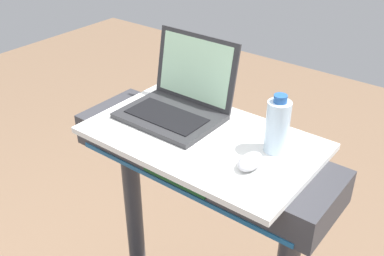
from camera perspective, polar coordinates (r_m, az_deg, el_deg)
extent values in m
cylinder|color=#38383D|center=(1.94, -7.19, -11.89)|extent=(0.07, 0.07, 0.86)
cube|color=#38383D|center=(1.47, 1.20, -3.44)|extent=(0.90, 0.28, 0.11)
cube|color=#0C3F19|center=(1.37, -2.39, -6.06)|extent=(0.24, 0.01, 0.06)
cube|color=#1E598C|center=(1.40, -2.32, -7.52)|extent=(0.81, 0.00, 0.02)
cube|color=white|center=(1.43, 1.23, -1.27)|extent=(0.73, 0.44, 0.02)
cube|color=#2D2D30|center=(1.51, -2.80, 1.46)|extent=(0.32, 0.24, 0.02)
cube|color=black|center=(1.50, -3.25, 1.55)|extent=(0.27, 0.13, 0.00)
cube|color=#2D2D30|center=(1.56, 0.45, 7.47)|extent=(0.32, 0.05, 0.23)
cube|color=#B2E0B7|center=(1.55, 0.34, 7.45)|extent=(0.28, 0.04, 0.20)
ellipsoid|color=#B2B2B7|center=(1.28, 7.34, -4.18)|extent=(0.06, 0.10, 0.03)
cylinder|color=silver|center=(1.33, 10.69, 0.14)|extent=(0.07, 0.07, 0.16)
cylinder|color=#2659A5|center=(1.29, 11.07, 3.64)|extent=(0.04, 0.04, 0.02)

